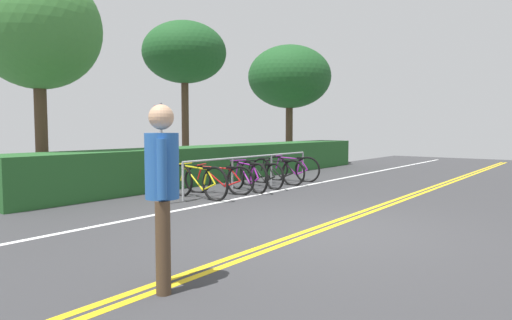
% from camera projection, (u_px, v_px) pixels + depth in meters
% --- Properties ---
extents(ground_plane, '(37.25, 11.50, 0.05)m').
position_uv_depth(ground_plane, '(320.00, 230.00, 6.85)').
color(ground_plane, '#353538').
extents(centre_line_yellow_inner, '(33.53, 0.10, 0.00)m').
position_uv_depth(centre_line_yellow_inner, '(325.00, 229.00, 6.80)').
color(centre_line_yellow_inner, gold).
rests_on(centre_line_yellow_inner, ground_plane).
extents(centre_line_yellow_outer, '(33.53, 0.10, 0.00)m').
position_uv_depth(centre_line_yellow_outer, '(315.00, 228.00, 6.90)').
color(centre_line_yellow_outer, gold).
rests_on(centre_line_yellow_outer, ground_plane).
extents(bike_lane_stripe_white, '(33.53, 0.12, 0.00)m').
position_uv_depth(bike_lane_stripe_white, '(189.00, 208.00, 8.60)').
color(bike_lane_stripe_white, white).
rests_on(bike_lane_stripe_white, ground_plane).
extents(bike_rack, '(4.87, 0.05, 0.85)m').
position_uv_depth(bike_rack, '(253.00, 164.00, 11.31)').
color(bike_rack, '#9EA0A5').
rests_on(bike_rack, ground_plane).
extents(bicycle_0, '(0.46, 1.86, 0.79)m').
position_uv_depth(bicycle_0, '(198.00, 182.00, 9.79)').
color(bicycle_0, black).
rests_on(bicycle_0, ground_plane).
extents(bicycle_1, '(0.68, 1.71, 0.73)m').
position_uv_depth(bicycle_1, '(219.00, 179.00, 10.46)').
color(bicycle_1, black).
rests_on(bicycle_1, ground_plane).
extents(bicycle_2, '(0.64, 1.68, 0.77)m').
position_uv_depth(bicycle_2, '(247.00, 176.00, 10.93)').
color(bicycle_2, black).
rests_on(bicycle_2, ground_plane).
extents(bicycle_3, '(0.56, 1.75, 0.72)m').
position_uv_depth(bicycle_3, '(261.00, 174.00, 11.60)').
color(bicycle_3, black).
rests_on(bicycle_3, ground_plane).
extents(bicycle_4, '(0.46, 1.77, 0.75)m').
position_uv_depth(bicycle_4, '(277.00, 171.00, 12.28)').
color(bicycle_4, black).
rests_on(bicycle_4, ground_plane).
extents(bicycle_5, '(0.52, 1.71, 0.78)m').
position_uv_depth(bicycle_5, '(292.00, 169.00, 12.98)').
color(bicycle_5, black).
rests_on(bicycle_5, ground_plane).
extents(pedestrian, '(0.35, 0.39, 1.77)m').
position_uv_depth(pedestrian, '(162.00, 183.00, 4.22)').
color(pedestrian, '#4C3826').
rests_on(pedestrian, ground_plane).
extents(sign_post_near, '(0.36, 0.08, 2.05)m').
position_uv_depth(sign_post_near, '(161.00, 143.00, 8.93)').
color(sign_post_near, gray).
rests_on(sign_post_near, ground_plane).
extents(hedge_backdrop, '(13.82, 1.37, 1.02)m').
position_uv_depth(hedge_backdrop, '(229.00, 162.00, 13.80)').
color(hedge_backdrop, '#235626').
rests_on(hedge_backdrop, ground_plane).
extents(tree_near_left, '(2.85, 2.85, 5.23)m').
position_uv_depth(tree_near_left, '(38.00, 29.00, 10.23)').
color(tree_near_left, '#473323').
rests_on(tree_near_left, ground_plane).
extents(tree_mid, '(2.83, 2.83, 5.13)m').
position_uv_depth(tree_mid, '(184.00, 53.00, 15.03)').
color(tree_mid, '#473323').
rests_on(tree_mid, ground_plane).
extents(tree_far_right, '(3.52, 3.52, 5.05)m').
position_uv_depth(tree_far_right, '(289.00, 77.00, 18.90)').
color(tree_far_right, '#473323').
rests_on(tree_far_right, ground_plane).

